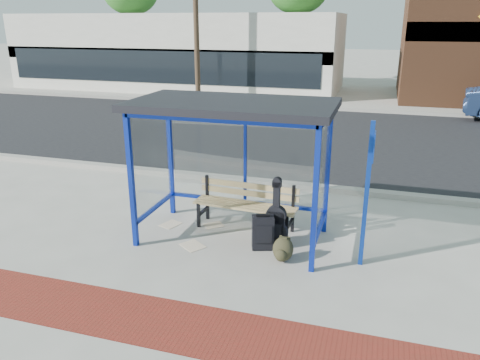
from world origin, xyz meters
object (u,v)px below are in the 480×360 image
(backpack, at_px, (283,250))
(suitcase, at_px, (263,233))
(bench, at_px, (246,202))
(guitar_bag, at_px, (276,222))

(backpack, bearing_deg, suitcase, 145.87)
(bench, relative_size, backpack, 4.77)
(bench, bearing_deg, suitcase, -51.93)
(bench, xyz_separation_m, backpack, (0.90, -1.04, -0.31))
(suitcase, bearing_deg, bench, 105.99)
(guitar_bag, relative_size, backpack, 2.83)
(suitcase, relative_size, backpack, 1.57)
(bench, height_order, backpack, bench)
(backpack, bearing_deg, bench, 135.21)
(bench, relative_size, suitcase, 3.04)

